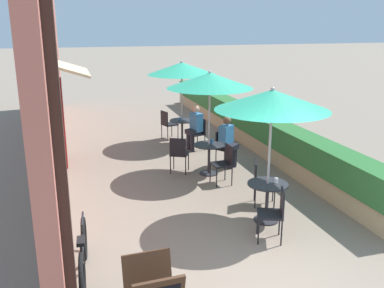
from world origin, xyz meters
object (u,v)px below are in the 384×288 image
Objects in this scene: seated_patron_mid_left at (228,140)px; coffee_cup_mid at (212,141)px; patio_table_near at (267,195)px; seated_patron_far_left at (195,126)px; patio_umbrella_near at (272,100)px; cafe_chair_mid_right at (179,152)px; patio_table_mid at (209,153)px; cafe_chair_far_left at (198,131)px; patio_umbrella_mid at (210,81)px; patio_table_far at (182,127)px; cafe_chair_mid_left at (224,145)px; cafe_chair_far_right at (167,122)px; coffee_cup_far at (180,119)px; patio_umbrella_far at (182,69)px; cafe_chair_near_right at (261,179)px; cafe_chair_mid_back at (224,161)px; bicycle_leaning at (83,256)px; coffee_cup_near at (276,180)px; cafe_chair_near_left at (275,211)px.

coffee_cup_mid is at bearing -4.98° from seated_patron_mid_left.
patio_table_near is 4.59m from seated_patron_far_left.
patio_umbrella_near reaches higher than cafe_chair_mid_right.
cafe_chair_far_left is (0.35, 1.99, 0.02)m from patio_table_mid.
patio_umbrella_mid is 3.13m from patio_table_far.
cafe_chair_mid_left is 2.92m from cafe_chair_far_right.
cafe_chair_mid_left is 2.21m from coffee_cup_far.
patio_table_far is at bearing 91.33° from patio_table_near.
seated_patron_far_left is at bearing 90.00° from cafe_chair_far_left.
cafe_chair_mid_left is at bearing 39.93° from patio_umbrella_mid.
cafe_chair_far_right is at bearing 93.92° from patio_umbrella_near.
patio_umbrella_far is 2.75× the size of cafe_chair_far_right.
cafe_chair_near_right is at bearing 52.80° from cafe_chair_mid_left.
patio_table_mid is 0.82× the size of cafe_chair_mid_back.
patio_umbrella_far is 1.80m from cafe_chair_far_right.
coffee_cup_mid is (0.09, 0.08, -1.42)m from patio_umbrella_mid.
patio_umbrella_far is (-0.05, 3.32, 1.66)m from cafe_chair_mid_back.
cafe_chair_far_left is 0.20m from seated_patron_far_left.
cafe_chair_far_left is 6.47m from bicycle_leaning.
coffee_cup_far is at bearing 67.84° from bicycle_leaning.
coffee_cup_near is at bearing -8.27° from patio_table_near.
cafe_chair_near_right is at bearing -171.72° from cafe_chair_mid_back.
coffee_cup_near is at bearing -82.74° from patio_umbrella_mid.
bicycle_leaning is at bearing -164.15° from patio_umbrella_near.
cafe_chair_near_right is (0.20, 0.67, 0.02)m from patio_table_near.
patio_table_mid is 2.02m from cafe_chair_far_left.
cafe_chair_far_right is at bearing 113.78° from patio_umbrella_far.
patio_table_mid is 1.98m from seated_patron_far_left.
cafe_chair_mid_left is 9.67× the size of coffee_cup_mid.
seated_patron_far_left reaches higher than cafe_chair_near_left.
patio_umbrella_near and patio_umbrella_far have the same top height.
cafe_chair_mid_back is at bearing 31.77° from seated_patron_mid_left.
cafe_chair_mid_left is (0.54, 3.75, 0.00)m from cafe_chair_near_left.
patio_table_near is 3.02m from seated_patron_mid_left.
patio_umbrella_near is 4.91m from cafe_chair_far_left.
patio_table_mid is at bearing -91.55° from patio_table_far.
cafe_chair_mid_right is 3.07m from cafe_chair_far_right.
coffee_cup_near is at bearing -44.65° from cafe_chair_mid_right.
patio_umbrella_far reaches higher than coffee_cup_mid.
patio_umbrella_mid reaches higher than cafe_chair_far_right.
coffee_cup_far is at bearing -109.12° from cafe_chair_mid_left.
coffee_cup_far is at bearing -148.58° from patio_umbrella_far.
cafe_chair_near_left is at bearing -89.87° from coffee_cup_far.
seated_patron_far_left is (0.90, 1.72, 0.17)m from cafe_chair_mid_right.
patio_umbrella_far is at bearing 180.00° from patio_table_far.
coffee_cup_near is at bearing 18.76° from bicycle_leaning.
cafe_chair_mid_left is 1.00× the size of cafe_chair_far_left.
patio_umbrella_far is (-0.00, 0.00, 1.68)m from patio_table_far.
cafe_chair_far_left is 1.40m from cafe_chair_far_right.
cafe_chair_mid_back is 2.66m from seated_patron_far_left.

